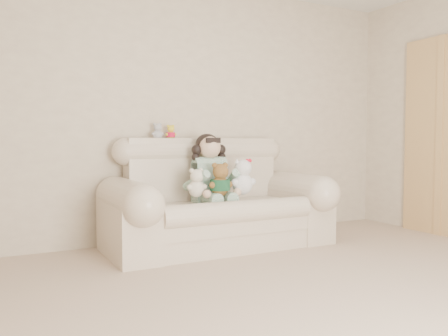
% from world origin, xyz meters
% --- Properties ---
extents(floor, '(5.00, 5.00, 0.00)m').
position_xyz_m(floor, '(0.00, 0.00, 0.00)').
color(floor, gray).
rests_on(floor, ground).
extents(wall_back, '(4.50, 0.00, 4.50)m').
position_xyz_m(wall_back, '(0.00, 2.50, 1.30)').
color(wall_back, beige).
rests_on(wall_back, ground).
extents(sofa, '(2.10, 0.95, 1.03)m').
position_xyz_m(sofa, '(-0.11, 2.00, 0.52)').
color(sofa, beige).
rests_on(sofa, floor).
extents(door_panel, '(0.06, 0.90, 2.10)m').
position_xyz_m(door_panel, '(2.22, 1.40, 1.05)').
color(door_panel, tan).
rests_on(door_panel, floor).
extents(seated_child, '(0.42, 0.50, 0.66)m').
position_xyz_m(seated_child, '(-0.18, 2.08, 0.75)').
color(seated_child, '#2D704D').
rests_on(seated_child, sofa).
extents(brown_teddy, '(0.28, 0.25, 0.36)m').
position_xyz_m(brown_teddy, '(-0.19, 1.83, 0.68)').
color(brown_teddy, brown).
rests_on(brown_teddy, sofa).
extents(white_cat, '(0.26, 0.20, 0.40)m').
position_xyz_m(white_cat, '(0.06, 1.86, 0.70)').
color(white_cat, white).
rests_on(white_cat, sofa).
extents(cream_teddy, '(0.22, 0.18, 0.30)m').
position_xyz_m(cream_teddy, '(-0.40, 1.89, 0.65)').
color(cream_teddy, silver).
rests_on(cream_teddy, sofa).
extents(yellow_mini_bear, '(0.13, 0.11, 0.17)m').
position_xyz_m(yellow_mini_bear, '(-0.45, 2.38, 1.10)').
color(yellow_mini_bear, yellow).
rests_on(yellow_mini_bear, sofa).
extents(grey_mini_plush, '(0.14, 0.13, 0.19)m').
position_xyz_m(grey_mini_plush, '(-0.58, 2.39, 1.11)').
color(grey_mini_plush, '#B7B6BE').
rests_on(grey_mini_plush, sofa).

